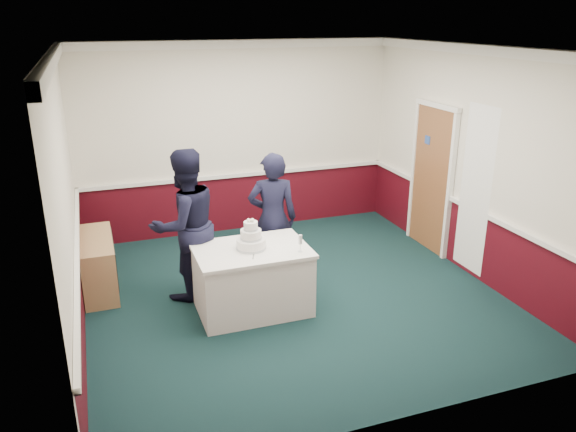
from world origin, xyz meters
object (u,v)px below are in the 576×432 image
object	(u,v)px
sideboard	(99,264)
person_man	(185,225)
cake_table	(252,279)
person_woman	(273,218)
champagne_flute	(300,241)
wedding_cake	(251,240)
cake_knife	(254,255)

from	to	relation	value
sideboard	person_man	world-z (taller)	person_man
sideboard	person_man	xyz separation A→B (m)	(1.05, -0.54, 0.59)
person_man	cake_table	bearing A→B (deg)	115.89
person_man	person_woman	bearing A→B (deg)	162.44
champagne_flute	person_man	distance (m)	1.46
sideboard	cake_table	distance (m)	2.05
person_man	person_woman	size ratio (longest dim) A/B	1.08
cake_table	champagne_flute	world-z (taller)	champagne_flute
wedding_cake	champagne_flute	bearing A→B (deg)	-29.25
champagne_flute	person_man	world-z (taller)	person_man
wedding_cake	champagne_flute	world-z (taller)	wedding_cake
cake_table	champagne_flute	size ratio (longest dim) A/B	6.44
cake_knife	person_man	bearing A→B (deg)	147.23
person_man	cake_knife	bearing A→B (deg)	106.63
wedding_cake	person_man	distance (m)	0.90
cake_table	cake_knife	distance (m)	0.44
person_man	person_woman	distance (m)	1.13
champagne_flute	person_woman	xyz separation A→B (m)	(-0.02, 0.96, -0.06)
cake_knife	champagne_flute	bearing A→B (deg)	11.64
sideboard	champagne_flute	bearing A→B (deg)	-33.25
sideboard	wedding_cake	bearing A→B (deg)	-34.36
cake_knife	wedding_cake	bearing A→B (deg)	101.70
wedding_cake	cake_knife	world-z (taller)	wedding_cake
person_woman	champagne_flute	bearing A→B (deg)	104.90
cake_knife	person_man	xyz separation A→B (m)	(-0.62, 0.82, 0.15)
wedding_cake	cake_knife	bearing A→B (deg)	-98.53
cake_table	champagne_flute	distance (m)	0.78
wedding_cake	person_woman	bearing A→B (deg)	54.49
cake_knife	champagne_flute	size ratio (longest dim) A/B	1.07
person_man	champagne_flute	bearing A→B (deg)	121.53
person_man	person_woman	world-z (taller)	person_man
cake_knife	sideboard	bearing A→B (deg)	161.01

